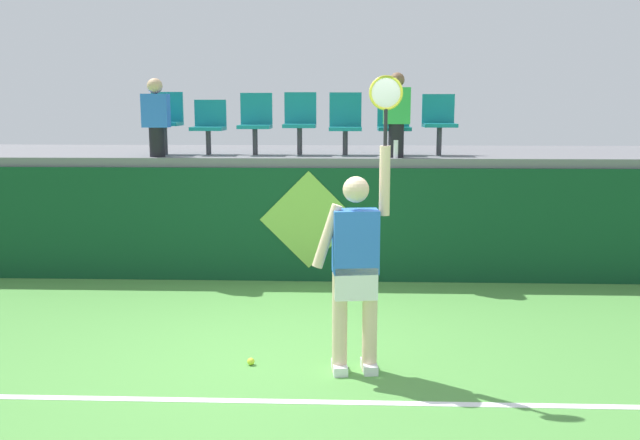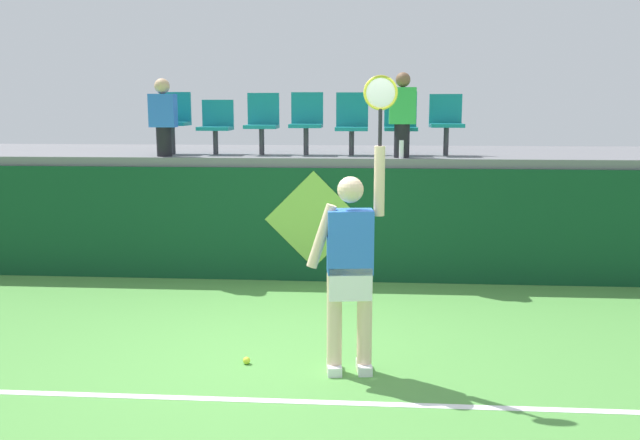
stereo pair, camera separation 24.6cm
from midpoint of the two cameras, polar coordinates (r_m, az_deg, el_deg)
name	(u,v)px [view 2 (the right image)]	position (r m, az deg, el deg)	size (l,w,h in m)	color
ground_plane	(274,358)	(6.31, -2.75, -11.55)	(40.00, 40.00, 0.00)	#519342
court_back_wall	(304,224)	(8.85, -0.56, -0.34)	(12.44, 0.20, 1.49)	#0F4223
spectator_platform	(313,155)	(10.14, 0.10, 5.52)	(12.44, 2.91, 0.12)	slate
court_baseline_stripe	(258,400)	(5.48, -3.93, -14.93)	(11.19, 0.08, 0.01)	white
tennis_player	(351,264)	(5.72, 3.83, -3.69)	(0.75, 0.30, 2.52)	white
tennis_ball	(247,360)	(6.18, -5.06, -11.72)	(0.07, 0.07, 0.07)	#D1E533
water_bottle	(401,149)	(8.79, 7.68, 5.94)	(0.06, 0.06, 0.23)	white
stadium_chair_0	(173,119)	(9.67, -11.54, 8.37)	(0.44, 0.42, 0.85)	#38383D
stadium_chair_1	(216,124)	(9.52, -8.01, 8.02)	(0.44, 0.42, 0.75)	#38383D
stadium_chair_2	(262,121)	(9.42, -4.13, 8.36)	(0.44, 0.42, 0.84)	#38383D
stadium_chair_3	(306,120)	(9.35, -0.39, 8.43)	(0.44, 0.42, 0.85)	#38383D
stadium_chair_4	(352,122)	(9.32, 3.47, 8.28)	(0.44, 0.42, 0.85)	#38383D
stadium_chair_5	(401,121)	(9.34, 7.57, 8.24)	(0.44, 0.42, 0.86)	#38383D
stadium_chair_6	(446,121)	(9.38, 11.33, 8.22)	(0.44, 0.42, 0.82)	#38383D
spectator_0	(163,116)	(9.22, -12.34, 8.56)	(0.34, 0.20, 1.02)	black
spectator_1	(402,114)	(8.86, 7.76, 8.88)	(0.34, 0.20, 1.09)	black
wall_signage_mount	(314,281)	(8.90, 0.26, -5.18)	(1.27, 0.01, 1.45)	#0F4223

